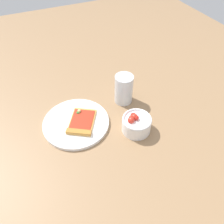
# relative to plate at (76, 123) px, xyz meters

# --- Properties ---
(ground_plane) EXTENTS (2.40, 2.40, 0.00)m
(ground_plane) POSITION_rel_plate_xyz_m (0.02, -0.01, -0.01)
(ground_plane) COLOR #93704C
(ground_plane) RESTS_ON ground
(plate) EXTENTS (0.26, 0.26, 0.01)m
(plate) POSITION_rel_plate_xyz_m (0.00, 0.00, 0.00)
(plate) COLOR white
(plate) RESTS_ON ground_plane
(pizza_slice_main) EXTENTS (0.15, 0.16, 0.02)m
(pizza_slice_main) POSITION_rel_plate_xyz_m (-0.02, 0.02, 0.01)
(pizza_slice_main) COLOR gold
(pizza_slice_main) RESTS_ON plate
(salad_bowl) EXTENTS (0.11, 0.11, 0.08)m
(salad_bowl) POSITION_rel_plate_xyz_m (-0.20, 0.12, 0.03)
(salad_bowl) COLOR white
(salad_bowl) RESTS_ON ground_plane
(soda_glass) EXTENTS (0.08, 0.08, 0.13)m
(soda_glass) POSITION_rel_plate_xyz_m (-0.23, -0.05, 0.05)
(soda_glass) COLOR silver
(soda_glass) RESTS_ON ground_plane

